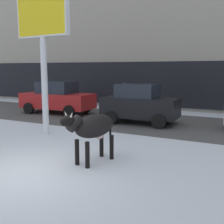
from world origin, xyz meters
name	(u,v)px	position (x,y,z in m)	size (l,w,h in m)	color
ground_plane	(29,172)	(0.00, 0.00, 0.00)	(120.00, 120.00, 0.00)	white
road_strip	(144,122)	(0.00, 7.84, 0.00)	(60.00, 5.60, 0.01)	#514F4C
building_facade	(187,10)	(0.00, 15.30, 6.48)	(44.00, 6.10, 13.00)	#A39989
cow_black	(93,127)	(1.04, 1.41, 0.99)	(0.88, 1.94, 1.54)	black
billboard	(42,21)	(-2.40, 3.44, 4.31)	(2.53, 0.43, 5.56)	silver
car_red_sedan	(57,98)	(-5.44, 7.98, 0.91)	(4.29, 2.17, 1.84)	red
car_black_hatchback	(140,104)	(-0.06, 7.36, 0.93)	(3.59, 2.08, 1.86)	black
pedestrian_near_billboard	(69,94)	(-6.59, 10.69, 0.88)	(0.36, 0.24, 1.73)	#282833
pedestrian_by_cars	(124,96)	(-2.46, 10.69, 0.88)	(0.36, 0.24, 1.73)	#282833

